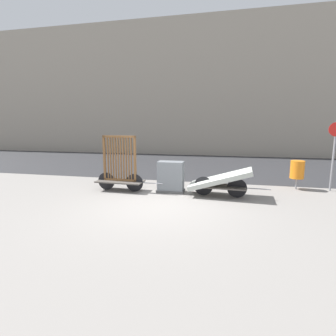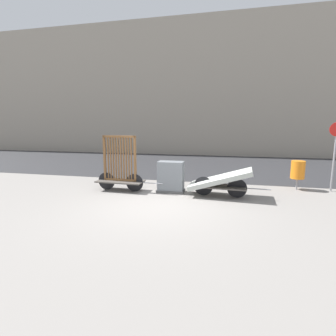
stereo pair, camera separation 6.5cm
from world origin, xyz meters
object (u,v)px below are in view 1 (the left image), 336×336
object	(u,v)px
trash_bin	(297,170)
utility_cabinet	(171,178)
bike_cart_with_mattress	(220,181)
bike_cart_with_bedframe	(120,172)
sign_post	(334,147)

from	to	relation	value
trash_bin	utility_cabinet	bearing A→B (deg)	-162.65
utility_cabinet	bike_cart_with_mattress	bearing A→B (deg)	-6.94
bike_cart_with_mattress	trash_bin	xyz separation A→B (m)	(2.56, 1.50, 0.18)
bike_cart_with_bedframe	bike_cart_with_mattress	world-z (taller)	bike_cart_with_bedframe
utility_cabinet	sign_post	distance (m)	5.48
bike_cart_with_bedframe	sign_post	distance (m)	7.14
trash_bin	bike_cart_with_mattress	bearing A→B (deg)	-149.66
bike_cart_with_mattress	sign_post	distance (m)	4.04
bike_cart_with_mattress	trash_bin	bearing A→B (deg)	33.88
bike_cart_with_bedframe	trash_bin	world-z (taller)	bike_cart_with_bedframe
utility_cabinet	trash_bin	size ratio (longest dim) A/B	1.03
utility_cabinet	trash_bin	distance (m)	4.37
bike_cart_with_bedframe	bike_cart_with_mattress	bearing A→B (deg)	1.90
bike_cart_with_bedframe	utility_cabinet	bearing A→B (deg)	8.46
bike_cart_with_bedframe	trash_bin	distance (m)	6.05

